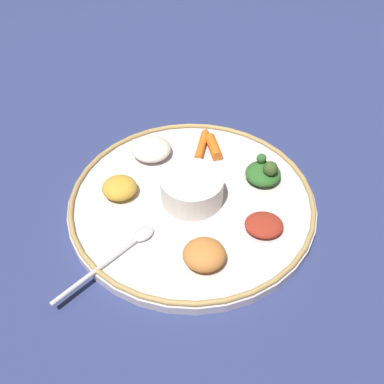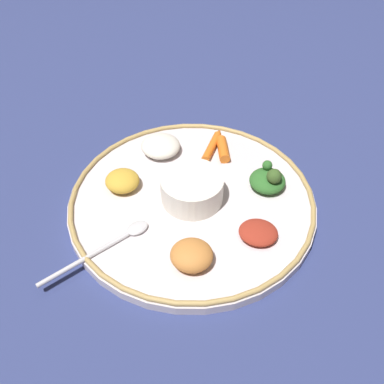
{
  "view_description": "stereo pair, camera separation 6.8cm",
  "coord_description": "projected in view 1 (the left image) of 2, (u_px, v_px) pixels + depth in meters",
  "views": [
    {
      "loc": [
        -0.35,
        -0.33,
        0.51
      ],
      "look_at": [
        0.0,
        0.0,
        0.03
      ],
      "focal_mm": 40.16,
      "sensor_mm": 36.0,
      "label": 1
    },
    {
      "loc": [
        -0.3,
        -0.37,
        0.51
      ],
      "look_at": [
        0.0,
        0.0,
        0.03
      ],
      "focal_mm": 40.16,
      "sensor_mm": 36.0,
      "label": 2
    }
  ],
  "objects": [
    {
      "name": "carrot_outer",
      "position": [
        202.0,
        143.0,
        0.78
      ],
      "size": [
        0.08,
        0.06,
        0.01
      ],
      "color": "orange",
      "rests_on": "platter"
    },
    {
      "name": "platter",
      "position": [
        192.0,
        202.0,
        0.7
      ],
      "size": [
        0.4,
        0.4,
        0.02
      ],
      "primitive_type": "cylinder",
      "color": "silver",
      "rests_on": "ground_plane"
    },
    {
      "name": "mound_rice_white",
      "position": [
        151.0,
        149.0,
        0.76
      ],
      "size": [
        0.09,
        0.09,
        0.03
      ],
      "primitive_type": "ellipsoid",
      "rotation": [
        0.0,
        0.0,
        2.08
      ],
      "color": "silver",
      "rests_on": "platter"
    },
    {
      "name": "mound_beet",
      "position": [
        264.0,
        225.0,
        0.64
      ],
      "size": [
        0.08,
        0.08,
        0.02
      ],
      "primitive_type": "ellipsoid",
      "rotation": [
        0.0,
        0.0,
        2.27
      ],
      "color": "maroon",
      "rests_on": "platter"
    },
    {
      "name": "center_bowl",
      "position": [
        192.0,
        188.0,
        0.67
      ],
      "size": [
        0.1,
        0.1,
        0.04
      ],
      "color": "silver",
      "rests_on": "platter"
    },
    {
      "name": "mound_lentil_yellow",
      "position": [
        120.0,
        188.0,
        0.69
      ],
      "size": [
        0.08,
        0.08,
        0.03
      ],
      "primitive_type": "ellipsoid",
      "rotation": [
        0.0,
        0.0,
        2.32
      ],
      "color": "gold",
      "rests_on": "platter"
    },
    {
      "name": "greens_pile",
      "position": [
        264.0,
        172.0,
        0.71
      ],
      "size": [
        0.07,
        0.07,
        0.05
      ],
      "color": "#2D6628",
      "rests_on": "platter"
    },
    {
      "name": "platter_rim",
      "position": [
        192.0,
        197.0,
        0.69
      ],
      "size": [
        0.39,
        0.39,
        0.01
      ],
      "primitive_type": "torus",
      "color": "tan",
      "rests_on": "platter"
    },
    {
      "name": "carrot_near_spoon",
      "position": [
        213.0,
        145.0,
        0.77
      ],
      "size": [
        0.06,
        0.07,
        0.02
      ],
      "color": "orange",
      "rests_on": "platter"
    },
    {
      "name": "ground_plane",
      "position": [
        192.0,
        205.0,
        0.7
      ],
      "size": [
        2.4,
        2.4,
        0.0
      ],
      "primitive_type": "plane",
      "color": "navy"
    },
    {
      "name": "spoon",
      "position": [
        120.0,
        251.0,
        0.61
      ],
      "size": [
        0.18,
        0.02,
        0.01
      ],
      "color": "silver",
      "rests_on": "platter"
    },
    {
      "name": "mound_squash",
      "position": [
        204.0,
        254.0,
        0.59
      ],
      "size": [
        0.08,
        0.08,
        0.03
      ],
      "primitive_type": "ellipsoid",
      "rotation": [
        0.0,
        0.0,
        2.35
      ],
      "color": "#C67A38",
      "rests_on": "platter"
    }
  ]
}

